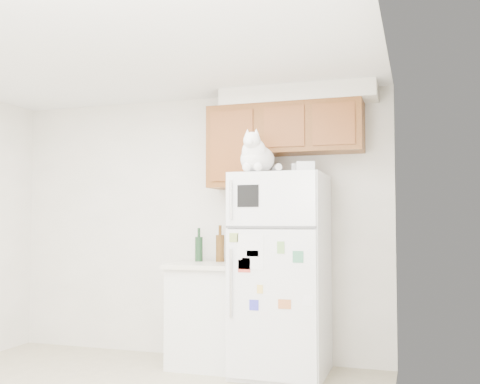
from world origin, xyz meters
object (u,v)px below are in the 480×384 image
at_px(refrigerator, 281,273).
at_px(base_counter, 208,314).
at_px(bottle_green, 199,245).
at_px(cat, 257,157).
at_px(storage_box_back, 301,170).
at_px(bottle_amber, 220,243).
at_px(storage_box_front, 305,167).

relative_size(refrigerator, base_counter, 1.85).
bearing_deg(refrigerator, bottle_green, 165.73).
bearing_deg(cat, storage_box_back, 52.64).
xyz_separation_m(bottle_green, bottle_amber, (0.21, 0.01, 0.01)).
distance_m(base_counter, storage_box_front, 1.59).
xyz_separation_m(storage_box_back, storage_box_front, (0.08, -0.26, -0.01)).
distance_m(storage_box_front, bottle_amber, 1.13).
xyz_separation_m(refrigerator, base_counter, (-0.69, 0.07, -0.39)).
height_order(refrigerator, bottle_amber, refrigerator).
bearing_deg(bottle_amber, storage_box_back, -4.29).
relative_size(refrigerator, bottle_green, 5.45).
distance_m(storage_box_back, bottle_green, 1.20).
bearing_deg(bottle_amber, bottle_green, -177.67).
distance_m(bottle_green, bottle_amber, 0.21).
bearing_deg(storage_box_front, bottle_green, 149.42).
bearing_deg(storage_box_back, bottle_amber, 160.62).
bearing_deg(refrigerator, bottle_amber, 160.64).
distance_m(storage_box_back, storage_box_front, 0.27).
height_order(base_counter, bottle_amber, bottle_amber).
distance_m(cat, storage_box_front, 0.42).
xyz_separation_m(cat, storage_box_back, (0.30, 0.39, -0.08)).
bearing_deg(storage_box_front, storage_box_back, 93.62).
bearing_deg(storage_box_back, bottle_green, 162.01).
height_order(refrigerator, bottle_green, refrigerator).
relative_size(cat, bottle_green, 1.61).
relative_size(storage_box_front, bottle_green, 0.48).
distance_m(refrigerator, storage_box_front, 0.93).
distance_m(cat, storage_box_back, 0.50).
bearing_deg(refrigerator, base_counter, 173.91).
relative_size(cat, storage_box_front, 3.34).
distance_m(storage_box_back, bottle_amber, 1.03).
xyz_separation_m(storage_box_front, bottle_green, (-1.08, 0.31, -0.67)).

